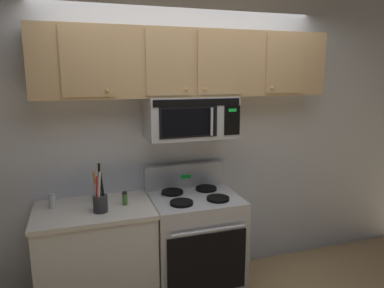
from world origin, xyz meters
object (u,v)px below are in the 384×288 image
at_px(utensil_crock_charcoal, 100,199).
at_px(pepper_mill, 97,191).
at_px(over_range_microwave, 190,117).
at_px(stove_range, 194,243).
at_px(salt_shaker, 52,201).
at_px(spice_jar, 125,198).

xyz_separation_m(utensil_crock_charcoal, pepper_mill, (-0.01, 0.22, -0.01)).
bearing_deg(over_range_microwave, stove_range, -89.86).
xyz_separation_m(stove_range, over_range_microwave, (-0.00, 0.12, 1.11)).
height_order(over_range_microwave, pepper_mill, over_range_microwave).
xyz_separation_m(salt_shaker, spice_jar, (0.55, -0.11, -0.01)).
bearing_deg(over_range_microwave, salt_shaker, -179.14).
bearing_deg(utensil_crock_charcoal, pepper_mill, 91.50).
relative_size(over_range_microwave, pepper_mill, 3.83).
distance_m(salt_shaker, spice_jar, 0.56).
relative_size(utensil_crock_charcoal, pepper_mill, 1.95).
bearing_deg(stove_range, spice_jar, -178.97).
distance_m(stove_range, spice_jar, 0.77).
height_order(over_range_microwave, spice_jar, over_range_microwave).
height_order(over_range_microwave, salt_shaker, over_range_microwave).
xyz_separation_m(over_range_microwave, salt_shaker, (-1.15, -0.02, -0.62)).
bearing_deg(stove_range, over_range_microwave, 90.14).
xyz_separation_m(stove_range, pepper_mill, (-0.80, 0.12, 0.53)).
height_order(stove_range, utensil_crock_charcoal, utensil_crock_charcoal).
xyz_separation_m(pepper_mill, spice_jar, (0.21, -0.13, -0.04)).
bearing_deg(stove_range, pepper_mill, 171.47).
relative_size(utensil_crock_charcoal, spice_jar, 3.51).
relative_size(pepper_mill, spice_jar, 1.80).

